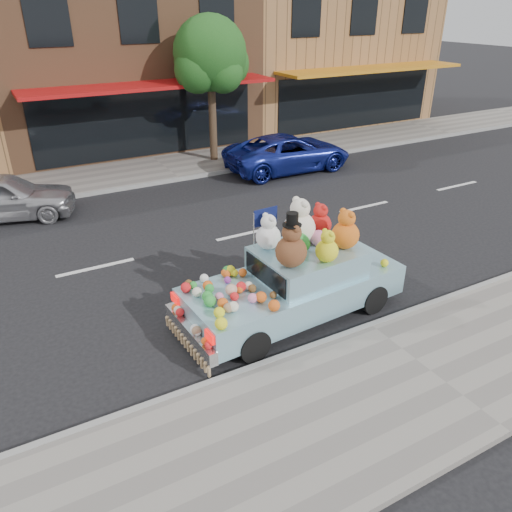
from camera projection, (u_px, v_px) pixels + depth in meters
ground at (247, 234)px, 13.36m from camera, size 120.00×120.00×0.00m
near_sidewalk at (430, 373)px, 8.26m from camera, size 60.00×3.00×0.12m
far_sidewalk at (165, 168)px, 18.40m from camera, size 60.00×3.00×0.12m
near_kerb at (370, 327)px, 9.43m from camera, size 60.00×0.12×0.13m
far_kerb at (180, 179)px, 17.23m from camera, size 60.00×0.12×0.13m
storefront_mid at (114, 52)px, 21.03m from camera, size 10.00×9.80×7.30m
storefront_right at (310, 43)px, 25.32m from camera, size 10.00×9.80×7.30m
street_tree at (210, 60)px, 17.65m from camera, size 3.00×2.70×5.22m
car_silver at (2, 197)px, 13.99m from camera, size 4.15×2.58×1.32m
car_blue at (288, 153)px, 18.08m from camera, size 4.70×2.24×1.30m
art_car at (295, 277)px, 9.57m from camera, size 4.58×2.01×2.37m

